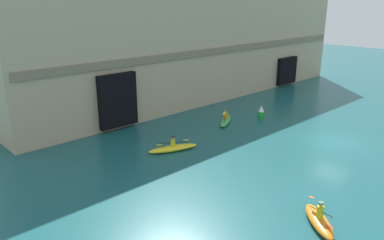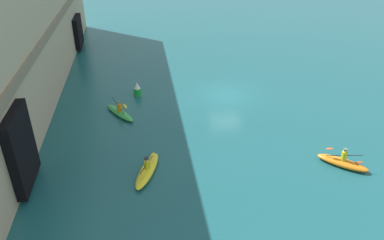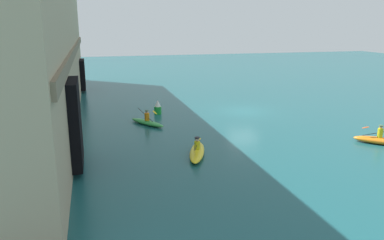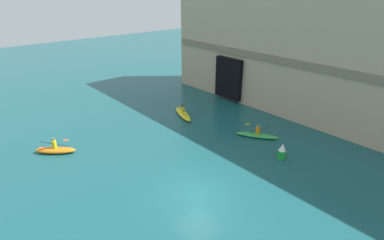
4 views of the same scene
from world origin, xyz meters
TOP-DOWN VIEW (x-y plane):
  - ground_plane at (0.00, 0.00)m, footprint 120.00×120.00m
  - cliff_bluff at (2.48, 16.08)m, footprint 40.55×5.81m
  - kayak_orange at (-10.47, -4.62)m, footprint 2.56×2.74m
  - kayak_yellow at (-9.56, 6.81)m, footprint 3.57×1.92m
  - kayak_green at (-2.21, 8.54)m, footprint 3.24×2.42m
  - marker_buoy at (0.93, 7.19)m, footprint 0.59×0.59m

SIDE VIEW (x-z plane):
  - ground_plane at x=0.00m, z-range 0.00..0.00m
  - kayak_green at x=-2.21m, z-range -0.38..0.81m
  - kayak_yellow at x=-9.56m, z-range -0.31..0.76m
  - kayak_orange at x=-10.47m, z-range -0.35..0.85m
  - marker_buoy at x=0.93m, z-range -0.05..1.11m
  - cliff_bluff at x=2.48m, z-range -0.03..12.89m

